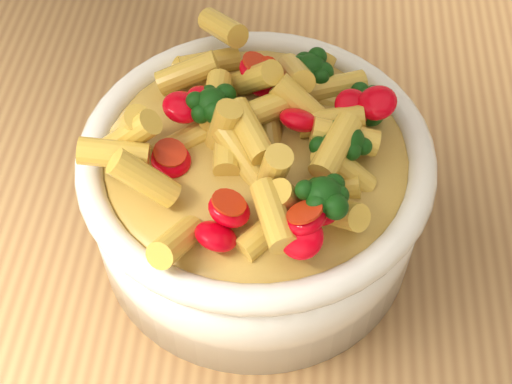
{
  "coord_description": "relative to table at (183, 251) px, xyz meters",
  "views": [
    {
      "loc": [
        0.11,
        -0.38,
        1.4
      ],
      "look_at": [
        0.08,
        -0.04,
        0.96
      ],
      "focal_mm": 50.0,
      "sensor_mm": 36.0,
      "label": 1
    }
  ],
  "objects": [
    {
      "name": "pasta_salad",
      "position": [
        0.08,
        -0.04,
        0.23
      ],
      "size": [
        0.21,
        0.21,
        0.05
      ],
      "color": "gold",
      "rests_on": "serving_bowl"
    },
    {
      "name": "table",
      "position": [
        0.0,
        0.0,
        0.0
      ],
      "size": [
        1.2,
        0.8,
        0.9
      ],
      "color": "#A27845",
      "rests_on": "ground"
    },
    {
      "name": "serving_bowl",
      "position": [
        0.08,
        -0.04,
        0.16
      ],
      "size": [
        0.27,
        0.27,
        0.11
      ],
      "color": "white",
      "rests_on": "table"
    }
  ]
}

